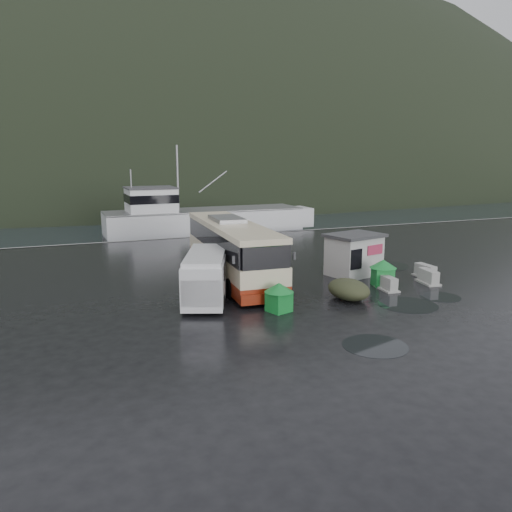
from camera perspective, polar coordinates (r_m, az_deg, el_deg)
name	(u,v)px	position (r m, az deg, el deg)	size (l,w,h in m)	color
ground	(273,294)	(26.68, 1.96, -4.41)	(160.00, 160.00, 0.00)	black
harbor_water	(101,184)	(134.11, -17.33, 7.84)	(300.00, 180.00, 0.02)	black
quay_edge	(184,238)	(45.30, -8.19, 2.08)	(160.00, 0.60, 1.50)	#999993
headland	(98,169)	(274.36, -17.59, 9.42)	(780.00, 540.00, 570.00)	black
coach_bus	(232,278)	(30.24, -2.76, -2.50)	(3.17, 12.74, 3.61)	beige
white_van	(207,299)	(25.87, -5.64, -4.97)	(2.04, 5.93, 2.48)	silver
waste_bin_left	(279,311)	(23.88, 2.62, -6.33)	(1.00, 1.00, 1.39)	#168030
waste_bin_right	(382,286)	(29.27, 14.21, -3.32)	(1.09, 1.09, 1.52)	#168030
dome_tent	(348,299)	(26.25, 10.50, -4.86)	(1.89, 2.65, 1.04)	#333721
ticket_kiosk	(353,275)	(31.53, 11.04, -2.12)	(3.29, 2.49, 2.57)	#B7B7B2
jersey_barrier_a	(428,283)	(30.59, 19.04, -2.97)	(0.81, 1.61, 0.81)	#999993
jersey_barrier_b	(387,290)	(28.49, 14.74, -3.76)	(0.77, 1.53, 0.77)	#999993
jersey_barrier_c	(425,277)	(32.02, 18.74, -2.32)	(0.79, 1.58, 0.79)	#999993
fishing_trawler	(205,226)	(52.23, -5.83, 3.38)	(23.91, 5.26, 9.57)	silver
puddles	(396,292)	(28.10, 15.72, -4.01)	(11.87, 14.85, 0.01)	black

